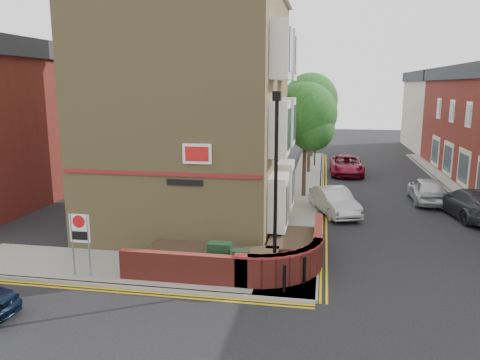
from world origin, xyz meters
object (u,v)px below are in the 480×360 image
Objects in this scene: zone_sign at (80,233)px; silver_car_near at (334,201)px; lamppost at (276,188)px; utility_cabinet_large at (220,259)px.

silver_car_near is (8.74, 10.00, -0.96)m from zone_sign.
lamppost is 2.86× the size of zone_sign.
utility_cabinet_large is 0.55× the size of zone_sign.
zone_sign reaches higher than utility_cabinet_large.
lamppost is at bearing -3.01° from utility_cabinet_large.
utility_cabinet_large is 0.29× the size of silver_car_near.
lamppost is 9.91m from silver_car_near.
lamppost is 3.24m from utility_cabinet_large.
silver_car_near is (2.14, 9.30, -2.66)m from lamppost.
silver_car_near is at bearing 77.04° from lamppost.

